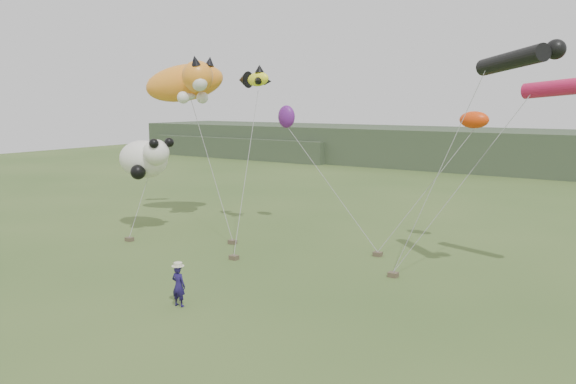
# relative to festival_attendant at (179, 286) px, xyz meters

# --- Properties ---
(ground) EXTENTS (120.00, 120.00, 0.00)m
(ground) POSITION_rel_festival_attendant_xyz_m (0.03, 1.59, -0.72)
(ground) COLOR #385123
(ground) RESTS_ON ground
(headland) EXTENTS (90.00, 13.00, 4.00)m
(headland) POSITION_rel_festival_attendant_xyz_m (-3.08, 46.28, 1.21)
(headland) COLOR #2D3D28
(headland) RESTS_ON ground
(festival_attendant) EXTENTS (0.55, 0.39, 1.43)m
(festival_attendant) POSITION_rel_festival_attendant_xyz_m (0.00, 0.00, 0.00)
(festival_attendant) COLOR #1B134A
(festival_attendant) RESTS_ON ground
(sandbag_anchors) EXTENTS (13.59, 4.52, 0.19)m
(sandbag_anchors) POSITION_rel_festival_attendant_xyz_m (-1.30, 6.93, -0.62)
(sandbag_anchors) COLOR brown
(sandbag_anchors) RESTS_ON ground
(cat_kite) EXTENTS (5.94, 4.22, 2.75)m
(cat_kite) POSITION_rel_festival_attendant_xyz_m (-9.09, 10.31, 7.20)
(cat_kite) COLOR orange
(cat_kite) RESTS_ON ground
(fish_kite) EXTENTS (2.23, 1.49, 1.14)m
(fish_kite) POSITION_rel_festival_attendant_xyz_m (-4.48, 10.25, 7.27)
(fish_kite) COLOR #FFFE28
(fish_kite) RESTS_ON ground
(tube_kites) EXTENTS (4.93, 3.62, 1.96)m
(tube_kites) POSITION_rel_festival_attendant_xyz_m (9.47, 8.96, 7.19)
(tube_kites) COLOR black
(tube_kites) RESTS_ON ground
(panda_kite) EXTENTS (3.50, 2.27, 2.18)m
(panda_kite) POSITION_rel_festival_attendant_xyz_m (-9.30, 7.23, 3.18)
(panda_kite) COLOR white
(panda_kite) RESTS_ON ground
(misc_kites) EXTENTS (10.98, 1.08, 1.21)m
(misc_kites) POSITION_rel_festival_attendant_xyz_m (1.09, 12.39, 5.32)
(misc_kites) COLOR #E93C0A
(misc_kites) RESTS_ON ground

